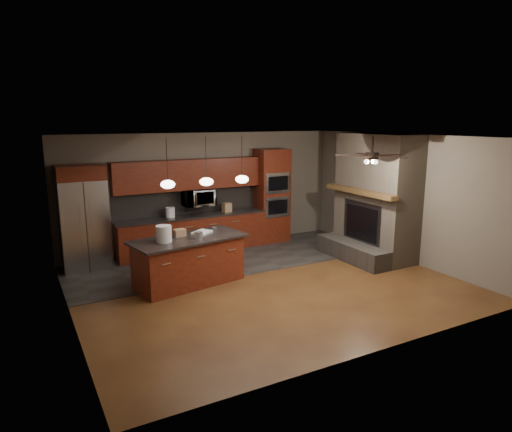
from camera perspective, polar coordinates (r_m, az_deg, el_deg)
ground at (r=8.91m, az=1.24°, el=-8.46°), size 7.00×7.00×0.00m
ceiling at (r=8.35m, az=1.33°, el=9.86°), size 7.00×6.00×0.02m
back_wall at (r=11.18m, az=-6.37°, el=3.13°), size 7.00×0.02×2.80m
right_wall at (r=10.66m, az=17.86°, el=2.19°), size 0.02×6.00×2.80m
left_wall at (r=7.47m, az=-22.76°, el=-2.21°), size 0.02×6.00×2.80m
slate_tile_patch at (r=10.42m, az=-3.68°, el=-5.36°), size 7.00×2.40×0.01m
fireplace_column at (r=10.64m, az=14.55°, el=1.80°), size 1.30×2.10×2.80m
back_cabinetry at (r=10.87m, az=-8.11°, el=0.12°), size 3.59×0.64×2.20m
oven_tower at (r=11.68m, az=1.98°, el=2.55°), size 0.80×0.63×2.38m
microwave at (r=10.87m, az=-7.20°, el=2.32°), size 0.73×0.41×0.50m
refrigerator at (r=10.14m, az=-20.77°, el=-0.23°), size 0.95×0.75×2.20m
kitchen_island at (r=8.84m, az=-8.38°, el=-5.55°), size 2.30×1.35×0.92m
white_bucket at (r=8.46m, az=-11.45°, el=-2.20°), size 0.34×0.34×0.31m
paint_can at (r=8.64m, az=-7.22°, el=-2.40°), size 0.17×0.17×0.11m
paint_tray at (r=9.01m, az=-6.78°, el=-2.03°), size 0.46×0.43×0.04m
cardboard_box at (r=8.83m, az=-9.53°, el=-2.07°), size 0.23×0.18×0.14m
counter_bucket at (r=10.64m, az=-10.67°, el=0.44°), size 0.22×0.22×0.23m
counter_box at (r=11.09m, az=-3.67°, el=1.08°), size 0.23×0.19×0.22m
pendant_left at (r=8.40m, az=-10.96°, el=3.93°), size 0.26×0.26×0.92m
pendant_center at (r=8.65m, az=-6.22°, el=4.31°), size 0.26×0.26×0.92m
pendant_right at (r=8.96m, az=-1.76°, el=4.64°), size 0.26×0.26×0.92m
ceiling_fan at (r=8.79m, az=14.31°, el=7.36°), size 1.27×1.33×0.41m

